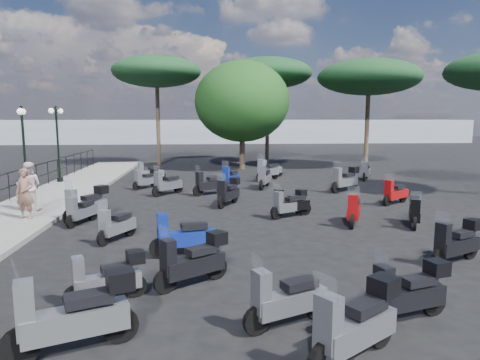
{
  "coord_description": "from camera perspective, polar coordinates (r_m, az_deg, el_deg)",
  "views": [
    {
      "loc": [
        -0.13,
        -13.43,
        3.35
      ],
      "look_at": [
        0.99,
        1.18,
        1.2
      ],
      "focal_mm": 32.0,
      "sensor_mm": 36.0,
      "label": 1
    }
  ],
  "objects": [
    {
      "name": "ground",
      "position": [
        13.85,
        -3.72,
        -5.67
      ],
      "size": [
        120.0,
        120.0,
        0.0
      ],
      "primitive_type": "plane",
      "color": "black",
      "rests_on": "ground"
    },
    {
      "name": "sidewalk",
      "position": [
        17.93,
        -25.13,
        -2.98
      ],
      "size": [
        3.0,
        30.0,
        0.15
      ],
      "primitive_type": "cube",
      "color": "slate",
      "rests_on": "ground"
    },
    {
      "name": "railing",
      "position": [
        18.12,
        -29.35,
        -0.51
      ],
      "size": [
        0.04,
        26.04,
        1.1
      ],
      "color": "black",
      "rests_on": "sidewalk"
    },
    {
      "name": "lamp_post_1",
      "position": [
        19.43,
        -26.86,
        4.16
      ],
      "size": [
        0.49,
        1.04,
        3.66
      ],
      "rotation": [
        0.0,
        0.0,
        0.29
      ],
      "color": "black",
      "rests_on": "sidewalk"
    },
    {
      "name": "lamp_post_2",
      "position": [
        23.12,
        -23.14,
        5.05
      ],
      "size": [
        0.42,
        1.09,
        3.75
      ],
      "rotation": [
        0.0,
        0.0,
        -0.19
      ],
      "color": "black",
      "rests_on": "sidewalk"
    },
    {
      "name": "woman",
      "position": [
        15.14,
        -26.76,
        -1.63
      ],
      "size": [
        0.65,
        0.48,
        1.62
      ],
      "primitive_type": "imported",
      "rotation": [
        0.0,
        0.0,
        -0.16
      ],
      "color": "brown",
      "rests_on": "sidewalk"
    },
    {
      "name": "pedestrian_far",
      "position": [
        16.45,
        -26.34,
        -0.75
      ],
      "size": [
        0.87,
        0.7,
        1.69
      ],
      "primitive_type": "imported",
      "rotation": [
        0.0,
        0.0,
        3.21
      ],
      "color": "beige",
      "rests_on": "sidewalk"
    },
    {
      "name": "scooter_0",
      "position": [
        6.79,
        -21.3,
        -16.5
      ],
      "size": [
        1.78,
        0.95,
        1.49
      ],
      "rotation": [
        0.0,
        0.0,
        1.95
      ],
      "color": "black",
      "rests_on": "ground"
    },
    {
      "name": "scooter_1",
      "position": [
        8.31,
        -17.33,
        -12.48
      ],
      "size": [
        1.4,
        0.79,
        1.19
      ],
      "rotation": [
        0.0,
        0.0,
        1.99
      ],
      "color": "black",
      "rests_on": "ground"
    },
    {
      "name": "scooter_2",
      "position": [
        14.38,
        -20.39,
        -3.95
      ],
      "size": [
        0.72,
        1.44,
        1.2
      ],
      "rotation": [
        0.0,
        0.0,
        2.78
      ],
      "color": "black",
      "rests_on": "ground"
    },
    {
      "name": "scooter_3",
      "position": [
        14.84,
        -19.77,
        -3.09
      ],
      "size": [
        1.17,
        1.55,
        1.42
      ],
      "rotation": [
        0.0,
        0.0,
        2.53
      ],
      "color": "black",
      "rests_on": "ground"
    },
    {
      "name": "scooter_4",
      "position": [
        20.72,
        -12.46,
        0.09
      ],
      "size": [
        1.1,
        1.2,
        1.18
      ],
      "rotation": [
        0.0,
        0.0,
        2.41
      ],
      "color": "black",
      "rests_on": "ground"
    },
    {
      "name": "scooter_5",
      "position": [
        22.91,
        -11.95,
        0.92
      ],
      "size": [
        1.54,
        0.91,
        1.33
      ],
      "rotation": [
        0.0,
        0.0,
        2.04
      ],
      "color": "black",
      "rests_on": "ground"
    },
    {
      "name": "scooter_6",
      "position": [
        8.72,
        -6.34,
        -10.75
      ],
      "size": [
        1.47,
        1.09,
        1.34
      ],
      "rotation": [
        0.0,
        0.0,
        2.17
      ],
      "color": "black",
      "rests_on": "ground"
    },
    {
      "name": "scooter_7",
      "position": [
        10.56,
        -7.58,
        -7.48
      ],
      "size": [
        1.71,
        0.71,
        1.39
      ],
      "rotation": [
        0.0,
        0.0,
        1.83
      ],
      "color": "black",
      "rests_on": "ground"
    },
    {
      "name": "scooter_8",
      "position": [
        12.18,
        -16.19,
        -5.91
      ],
      "size": [
        0.86,
        1.38,
        1.21
      ],
      "rotation": [
        0.0,
        0.0,
        2.64
      ],
      "color": "black",
      "rests_on": "ground"
    },
    {
      "name": "scooter_9",
      "position": [
        16.33,
        -1.56,
        -1.7
      ],
      "size": [
        0.96,
        1.54,
        1.33
      ],
      "rotation": [
        0.0,
        0.0,
        2.66
      ],
      "color": "black",
      "rests_on": "ground"
    },
    {
      "name": "scooter_10",
      "position": [
        18.83,
        -9.7,
        -0.57
      ],
      "size": [
        1.25,
        1.3,
        1.35
      ],
      "rotation": [
        0.0,
        0.0,
        2.38
      ],
      "color": "black",
      "rests_on": "ground"
    },
    {
      "name": "scooter_11",
      "position": [
        20.59,
        -1.3,
        0.29
      ],
      "size": [
        0.93,
        1.54,
        1.34
      ],
      "rotation": [
        0.0,
        0.0,
        2.66
      ],
      "color": "black",
      "rests_on": "ground"
    },
    {
      "name": "scooter_12",
      "position": [
        6.37,
        15.13,
        -18.16
      ],
      "size": [
        1.56,
        1.16,
        1.42
      ],
      "rotation": [
        0.0,
        0.0,
        2.17
      ],
      "color": "black",
      "rests_on": "ground"
    },
    {
      "name": "scooter_13",
      "position": [
        7.14,
        6.17,
        -15.65
      ],
      "size": [
        1.53,
        0.84,
        1.3
      ],
      "rotation": [
        0.0,
        0.0,
        1.99
      ],
      "color": "black",
      "rests_on": "ground"
    },
    {
      "name": "scooter_14",
      "position": [
        14.5,
        6.6,
        -3.25
      ],
      "size": [
        1.34,
        0.92,
        1.19
      ],
      "rotation": [
        0.0,
        0.0,
        2.12
      ],
      "color": "black",
      "rests_on": "ground"
    },
    {
      "name": "scooter_15",
      "position": [
        14.58,
        6.72,
        -3.25
      ],
      "size": [
        1.5,
        0.74,
        1.25
      ],
      "rotation": [
        0.0,
        0.0,
        1.93
      ],
      "color": "black",
      "rests_on": "ground"
    },
    {
      "name": "scooter_16",
      "position": [
        18.62,
        -4.14,
        -0.58
      ],
      "size": [
        1.49,
        1.02,
        1.35
      ],
      "rotation": [
        0.0,
        0.0,
        2.13
      ],
      "color": "black",
      "rests_on": "ground"
    },
    {
      "name": "scooter_17",
      "position": [
        22.83,
        3.68,
        1.2
      ],
      "size": [
        1.39,
        1.42,
        1.49
      ],
      "rotation": [
        0.0,
        0.0,
        2.37
      ],
      "color": "black",
      "rests_on": "ground"
    },
    {
      "name": "scooter_18",
      "position": [
        7.79,
        21.56,
        -13.83
      ],
      "size": [
        1.58,
        0.71,
        1.28
      ],
      "rotation": [
        0.0,
        0.0,
        1.86
      ],
      "color": "black",
      "rests_on": "ground"
    },
    {
      "name": "scooter_19",
      "position": [
        11.16,
        26.92,
        -7.45
      ],
      "size": [
        1.51,
        0.89,
        1.29
      ],
      "rotation": [
        0.0,
        0.0,
        2.01
      ],
      "color": "black",
      "rests_on": "ground"
    },
    {
      "name": "scooter_20",
      "position": [
        13.91,
        14.94,
        -3.94
      ],
      "size": [
        0.84,
        1.56,
        1.32
      ],
      "rotation": [
        0.0,
        0.0,
        2.74
      ],
      "color": "black",
      "rests_on": "ground"
    },
    {
      "name": "scooter_21",
      "position": [
        20.36,
        3.27,
        0.29
      ],
      "size": [
        0.86,
        1.74,
        1.44
      ],
      "rotation": [
        0.0,
        0.0,
        2.79
      ],
      "color": "black",
      "rests_on": "ground"
    },
    {
      "name": "scooter_22",
      "position": [
        24.1,
        4.08,
        1.42
      ],
      "size": [
        1.48,
        0.93,
        1.3
      ],
      "rotation": [
        0.0,
        0.0,
        2.08
      ],
      "color": "black",
      "rests_on": "ground"
    },
    {
      "name": "scooter_25",
      "position": [
        14.33,
        22.24,
        -3.97
      ],
      "size": [
        0.8,
        1.4,
        1.19
      ],
      "rotation": [
        0.0,
        0.0,
        2.71
      ],
      "color": "black",
      "rests_on": "ground"
    },
    {
      "name": "scooter_26",
      "position": [
        17.62,
        19.98,
        -1.67
      ],
      "size": [
        1.35,
        1.01,
        1.27
      ],
      "rotation": [
        0.0,
        0.0,
        2.19
      ],
      "color": "black",
      "rests_on": "ground"
    },
    {
      "name": "scooter_27",
      "position": [
        19.97,
        13.85,
        0.03
      ],
      "size": [
        1.56,
        1.22,
        1.44
      ],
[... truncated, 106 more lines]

